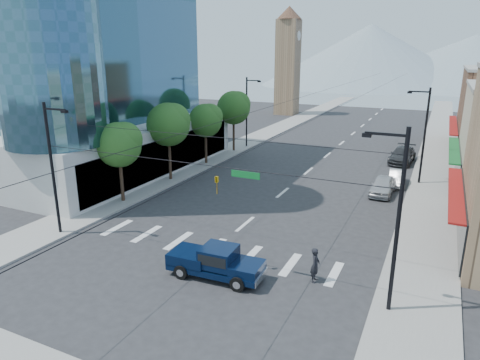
{
  "coord_description": "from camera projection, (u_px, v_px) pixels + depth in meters",
  "views": [
    {
      "loc": [
        11.99,
        -20.28,
        12.02
      ],
      "look_at": [
        -0.85,
        6.91,
        3.0
      ],
      "focal_mm": 32.0,
      "sensor_mm": 36.0,
      "label": 1
    }
  ],
  "objects": [
    {
      "name": "office_tower",
      "position": [
        48.0,
        28.0,
        44.5
      ],
      "size": [
        29.5,
        27.0,
        30.0
      ],
      "color": "#B7B7B2",
      "rests_on": "ground"
    },
    {
      "name": "pedestrian",
      "position": [
        315.0,
        265.0,
        23.11
      ],
      "size": [
        0.5,
        0.74,
        1.95
      ],
      "primitive_type": "imported",
      "rotation": [
        0.0,
        0.0,
        1.63
      ],
      "color": "black",
      "rests_on": "ground"
    },
    {
      "name": "pickup_truck",
      "position": [
        215.0,
        261.0,
        23.57
      ],
      "size": [
        5.5,
        2.32,
        1.83
      ],
      "rotation": [
        0.0,
        0.0,
        0.05
      ],
      "color": "#061532",
      "rests_on": "ground"
    },
    {
      "name": "ground",
      "position": [
        204.0,
        259.0,
        25.92
      ],
      "size": [
        160.0,
        160.0,
        0.0
      ],
      "primitive_type": "plane",
      "color": "#28282B",
      "rests_on": "ground"
    },
    {
      "name": "tree_far",
      "position": [
        235.0,
        107.0,
        52.31
      ],
      "size": [
        4.09,
        4.09,
        7.52
      ],
      "color": "black",
      "rests_on": "ground"
    },
    {
      "name": "lamp_pole_ne",
      "position": [
        423.0,
        132.0,
        39.2
      ],
      "size": [
        2.0,
        0.25,
        9.0
      ],
      "color": "black",
      "rests_on": "ground"
    },
    {
      "name": "parked_car_far",
      "position": [
        402.0,
        155.0,
        48.26
      ],
      "size": [
        2.77,
        6.05,
        1.72
      ],
      "primitive_type": "imported",
      "rotation": [
        0.0,
        0.0,
        -0.06
      ],
      "color": "#313134",
      "rests_on": "ground"
    },
    {
      "name": "mountain_right",
      "position": [
        474.0,
        61.0,
        153.75
      ],
      "size": [
        90.0,
        90.0,
        18.0
      ],
      "primitive_type": "cone",
      "color": "gray",
      "rests_on": "ground"
    },
    {
      "name": "tree_midfar",
      "position": [
        207.0,
        119.0,
        46.42
      ],
      "size": [
        3.65,
        3.64,
        6.71
      ],
      "color": "black",
      "rests_on": "ground"
    },
    {
      "name": "tree_midnear",
      "position": [
        170.0,
        123.0,
        40.18
      ],
      "size": [
        4.09,
        4.09,
        7.52
      ],
      "color": "black",
      "rests_on": "ground"
    },
    {
      "name": "clock_tower",
      "position": [
        288.0,
        59.0,
        83.31
      ],
      "size": [
        4.8,
        4.8,
        20.4
      ],
      "color": "#8C6B4C",
      "rests_on": "ground"
    },
    {
      "name": "signal_rig",
      "position": [
        196.0,
        191.0,
        23.64
      ],
      "size": [
        21.8,
        0.2,
        9.0
      ],
      "color": "black",
      "rests_on": "ground"
    },
    {
      "name": "tree_near",
      "position": [
        121.0,
        143.0,
        34.29
      ],
      "size": [
        3.65,
        3.64,
        6.71
      ],
      "color": "black",
      "rests_on": "ground"
    },
    {
      "name": "sidewalk_right",
      "position": [
        437.0,
        148.0,
        55.64
      ],
      "size": [
        4.0,
        120.0,
        0.15
      ],
      "primitive_type": "cube",
      "color": "gray",
      "rests_on": "ground"
    },
    {
      "name": "parked_car_near",
      "position": [
        383.0,
        186.0,
        37.44
      ],
      "size": [
        2.01,
        4.71,
        1.59
      ],
      "primitive_type": "imported",
      "rotation": [
        0.0,
        0.0,
        -0.03
      ],
      "color": "#B1B2B6",
      "rests_on": "ground"
    },
    {
      "name": "parked_car_mid",
      "position": [
        397.0,
        178.0,
        40.21
      ],
      "size": [
        1.8,
        4.17,
        1.33
      ],
      "primitive_type": "imported",
      "rotation": [
        0.0,
        0.0,
        0.1
      ],
      "color": "white",
      "rests_on": "ground"
    },
    {
      "name": "mountain_left",
      "position": [
        370.0,
        55.0,
        158.83
      ],
      "size": [
        80.0,
        80.0,
        22.0
      ],
      "primitive_type": "cone",
      "color": "gray",
      "rests_on": "ground"
    },
    {
      "name": "lamp_pole_nw",
      "position": [
        248.0,
        110.0,
        54.85
      ],
      "size": [
        2.0,
        0.25,
        9.0
      ],
      "color": "black",
      "rests_on": "ground"
    },
    {
      "name": "sidewalk_left",
      "position": [
        266.0,
        133.0,
        65.45
      ],
      "size": [
        4.0,
        120.0,
        0.15
      ],
      "primitive_type": "cube",
      "color": "gray",
      "rests_on": "ground"
    }
  ]
}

